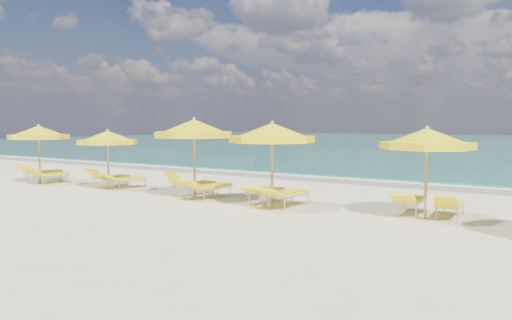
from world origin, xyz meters
The scene contains 20 objects.
ground_plane centered at (0.00, 0.00, 0.00)m, with size 120.00×120.00×0.00m, color beige.
ocean centered at (0.00, 48.00, 0.00)m, with size 120.00×80.00×0.30m, color #126953.
wet_sand_band centered at (0.00, 7.40, 0.00)m, with size 120.00×2.60×0.01m, color tan.
foam_line centered at (0.00, 8.20, 0.00)m, with size 120.00×1.20×0.03m, color white.
whitecap_near centered at (-6.00, 17.00, 0.00)m, with size 14.00×0.36×0.05m, color white.
umbrella_1 centered at (-9.16, -0.29, 2.01)m, with size 2.49×2.49×2.36m.
umbrella_2 centered at (-5.45, 0.00, 1.87)m, with size 2.71×2.71×2.19m.
umbrella_3 centered at (-1.46, 0.12, 2.21)m, with size 2.99×2.99×2.59m.
umbrella_4 centered at (1.55, -0.03, 2.11)m, with size 2.84×2.84×2.48m.
umbrella_5 centered at (5.70, 0.59, 2.00)m, with size 2.75×2.75×2.35m.
lounger_1_left centered at (-9.67, 0.21, 0.23)m, with size 0.90×1.92×0.82m.
lounger_1_right centered at (-8.80, -0.04, 0.20)m, with size 0.64×1.67×0.73m.
lounger_2_left centered at (-5.99, 0.59, 0.21)m, with size 0.67×1.77×0.76m.
lounger_2_right centered at (-5.06, 0.58, 0.20)m, with size 0.88×1.81×0.65m.
lounger_3_left centered at (-1.87, 0.55, 0.23)m, with size 0.82×1.87×0.89m.
lounger_3_right centered at (-0.99, 0.31, 0.23)m, with size 0.77×1.95×0.74m.
lounger_4_left centered at (1.01, 0.51, 0.22)m, with size 0.77×1.91×0.66m.
lounger_4_right centered at (1.91, 0.23, 0.23)m, with size 0.74×1.99×0.70m.
lounger_5_left centered at (5.17, 1.10, 0.22)m, with size 0.73×1.89×0.71m.
lounger_5_right centered at (6.19, 1.09, 0.20)m, with size 0.61×1.62×0.71m.
Camera 1 is at (8.93, -12.16, 2.43)m, focal length 35.00 mm.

